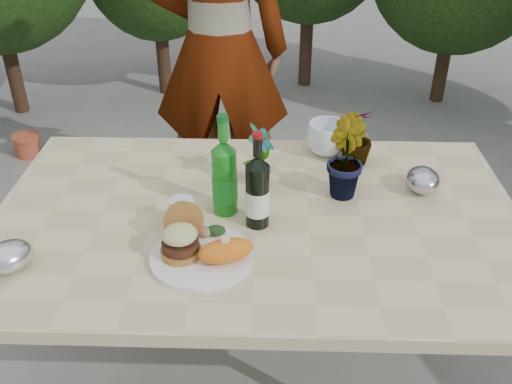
{
  "coord_description": "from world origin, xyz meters",
  "views": [
    {
      "loc": [
        0.04,
        -1.43,
        1.73
      ],
      "look_at": [
        0.0,
        -0.08,
        0.88
      ],
      "focal_mm": 40.0,
      "sensor_mm": 36.0,
      "label": 1
    }
  ],
  "objects_px": {
    "person": "(219,50)",
    "dinner_plate": "(202,257)",
    "wine_bottle": "(257,192)",
    "patio_table": "(257,230)"
  },
  "relations": [
    {
      "from": "person",
      "to": "dinner_plate",
      "type": "bearing_deg",
      "value": 92.02
    },
    {
      "from": "wine_bottle",
      "to": "person",
      "type": "relative_size",
      "value": 0.17
    },
    {
      "from": "patio_table",
      "to": "person",
      "type": "relative_size",
      "value": 0.9
    },
    {
      "from": "patio_table",
      "to": "dinner_plate",
      "type": "relative_size",
      "value": 5.71
    },
    {
      "from": "dinner_plate",
      "to": "person",
      "type": "distance_m",
      "value": 1.34
    },
    {
      "from": "patio_table",
      "to": "person",
      "type": "height_order",
      "value": "person"
    },
    {
      "from": "wine_bottle",
      "to": "person",
      "type": "xyz_separation_m",
      "value": [
        -0.21,
        1.16,
        0.03
      ]
    },
    {
      "from": "dinner_plate",
      "to": "person",
      "type": "bearing_deg",
      "value": 92.74
    },
    {
      "from": "dinner_plate",
      "to": "wine_bottle",
      "type": "height_order",
      "value": "wine_bottle"
    },
    {
      "from": "patio_table",
      "to": "wine_bottle",
      "type": "distance_m",
      "value": 0.17
    }
  ]
}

